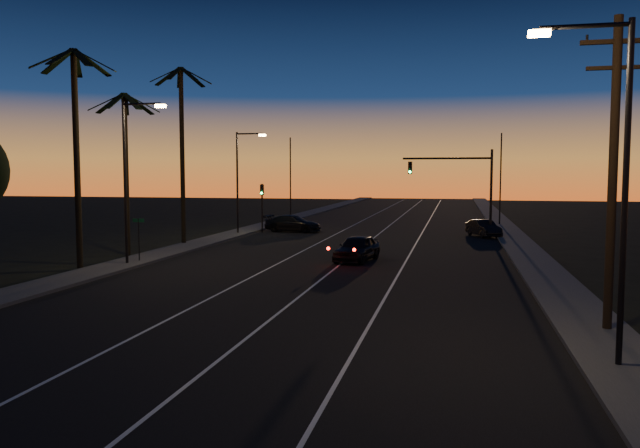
% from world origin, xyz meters
% --- Properties ---
extents(ground, '(220.00, 220.00, 0.00)m').
position_xyz_m(ground, '(0.00, 0.00, 0.00)').
color(ground, black).
rests_on(ground, ground).
extents(road, '(20.00, 170.00, 0.01)m').
position_xyz_m(road, '(0.00, 30.00, 0.01)').
color(road, black).
rests_on(road, ground).
extents(sidewalk_left, '(2.40, 170.00, 0.16)m').
position_xyz_m(sidewalk_left, '(-11.20, 30.00, 0.08)').
color(sidewalk_left, '#333331').
rests_on(sidewalk_left, ground).
extents(sidewalk_right, '(2.40, 170.00, 0.16)m').
position_xyz_m(sidewalk_right, '(11.20, 30.00, 0.08)').
color(sidewalk_right, '#333331').
rests_on(sidewalk_right, ground).
extents(lane_stripe_left, '(0.12, 160.00, 0.01)m').
position_xyz_m(lane_stripe_left, '(-3.00, 30.00, 0.02)').
color(lane_stripe_left, silver).
rests_on(lane_stripe_left, road).
extents(lane_stripe_mid, '(0.12, 160.00, 0.01)m').
position_xyz_m(lane_stripe_mid, '(0.50, 30.00, 0.02)').
color(lane_stripe_mid, silver).
rests_on(lane_stripe_mid, road).
extents(lane_stripe_right, '(0.12, 160.00, 0.01)m').
position_xyz_m(lane_stripe_right, '(4.00, 30.00, 0.02)').
color(lane_stripe_right, silver).
rests_on(lane_stripe_right, road).
extents(palm_near, '(4.25, 4.16, 11.53)m').
position_xyz_m(palm_near, '(-12.60, 18.00, 7.07)').
color(palm_near, black).
rests_on(palm_near, ground).
extents(palm_mid, '(4.25, 4.16, 10.03)m').
position_xyz_m(palm_mid, '(-13.20, 24.00, 6.25)').
color(palm_mid, black).
rests_on(palm_mid, ground).
extents(palm_far, '(4.25, 4.16, 12.53)m').
position_xyz_m(palm_far, '(-12.20, 30.00, 7.61)').
color(palm_far, black).
rests_on(palm_far, ground).
extents(streetlight_left_near, '(2.55, 0.26, 9.00)m').
position_xyz_m(streetlight_left_near, '(-10.70, 20.00, 5.32)').
color(streetlight_left_near, black).
rests_on(streetlight_left_near, ground).
extents(streetlight_left_far, '(2.55, 0.26, 8.50)m').
position_xyz_m(streetlight_left_far, '(-10.69, 38.00, 5.06)').
color(streetlight_left_far, black).
rests_on(streetlight_left_far, ground).
extents(streetlight_right_near, '(2.55, 0.26, 9.00)m').
position_xyz_m(streetlight_right_near, '(10.70, 6.00, 5.32)').
color(streetlight_right_near, black).
rests_on(streetlight_right_near, ground).
extents(street_sign, '(0.70, 0.06, 2.60)m').
position_xyz_m(street_sign, '(-10.80, 21.00, 1.66)').
color(street_sign, black).
rests_on(street_sign, ground).
extents(utility_pole, '(2.20, 0.28, 10.00)m').
position_xyz_m(utility_pole, '(11.60, 10.00, 5.32)').
color(utility_pole, black).
rests_on(utility_pole, ground).
extents(signal_mast, '(7.10, 0.41, 7.00)m').
position_xyz_m(signal_mast, '(7.14, 39.99, 4.78)').
color(signal_mast, black).
rests_on(signal_mast, ground).
extents(signal_post, '(0.28, 0.37, 4.20)m').
position_xyz_m(signal_post, '(-9.50, 39.98, 2.89)').
color(signal_post, black).
rests_on(signal_post, ground).
extents(far_pole_left, '(0.14, 0.14, 9.00)m').
position_xyz_m(far_pole_left, '(-11.00, 55.00, 4.50)').
color(far_pole_left, black).
rests_on(far_pole_left, ground).
extents(far_pole_right, '(0.14, 0.14, 9.00)m').
position_xyz_m(far_pole_right, '(11.00, 52.00, 4.50)').
color(far_pole_right, black).
rests_on(far_pole_right, ground).
extents(lead_car, '(2.57, 5.16, 1.51)m').
position_xyz_m(lead_car, '(1.20, 24.50, 0.77)').
color(lead_car, black).
rests_on(lead_car, road).
extents(right_car, '(2.87, 4.33, 1.35)m').
position_xyz_m(right_car, '(9.00, 40.50, 0.69)').
color(right_car, black).
rests_on(right_car, road).
extents(cross_car, '(5.23, 2.69, 1.45)m').
position_xyz_m(cross_car, '(-7.07, 41.20, 0.74)').
color(cross_car, black).
rests_on(cross_car, road).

